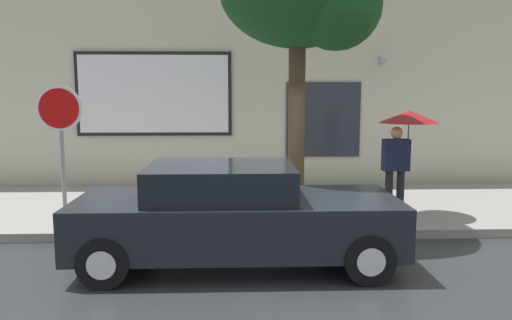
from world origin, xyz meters
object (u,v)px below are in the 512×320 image
at_px(parked_car, 234,215).
at_px(stop_sign, 60,127).
at_px(fire_hydrant, 182,198).
at_px(pedestrian_with_umbrella, 405,131).

xyz_separation_m(parked_car, stop_sign, (-2.89, 1.70, 1.10)).
bearing_deg(parked_car, fire_hydrant, 114.63).
height_order(parked_car, stop_sign, stop_sign).
bearing_deg(parked_car, stop_sign, 149.54).
bearing_deg(stop_sign, pedestrian_with_umbrella, 4.33).
distance_m(parked_car, stop_sign, 3.52).
bearing_deg(pedestrian_with_umbrella, stop_sign, -175.67).
bearing_deg(fire_hydrant, stop_sign, -169.88).
relative_size(parked_car, stop_sign, 1.87).
xyz_separation_m(parked_car, fire_hydrant, (-0.94, 2.04, -0.20)).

